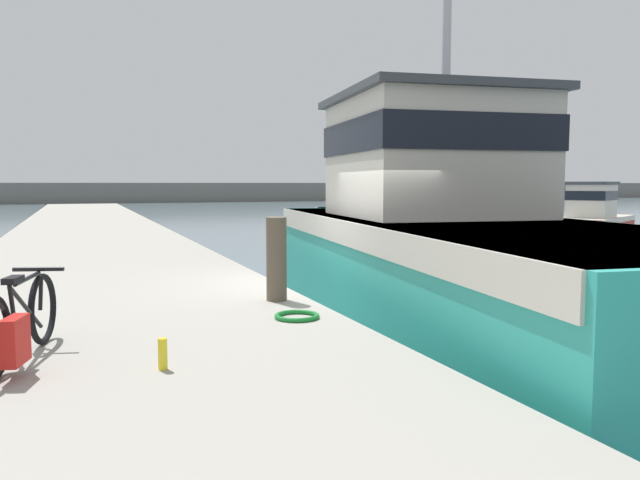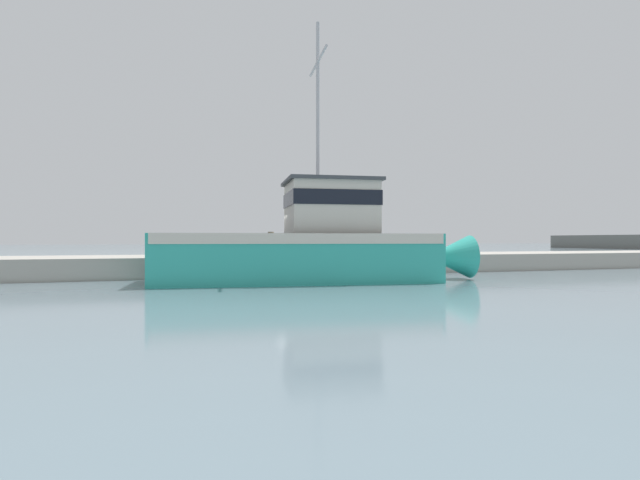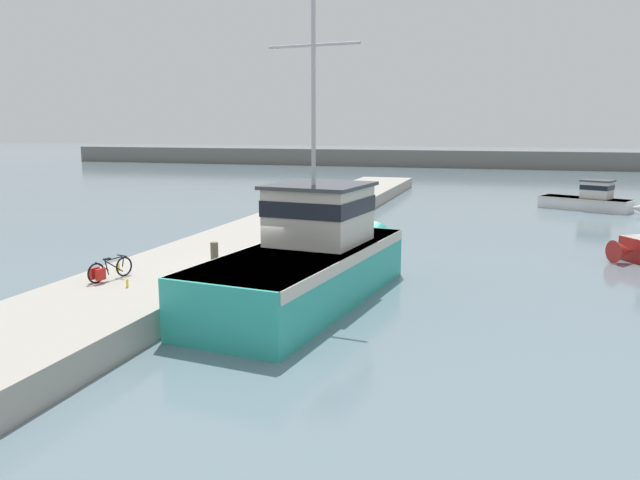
% 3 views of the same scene
% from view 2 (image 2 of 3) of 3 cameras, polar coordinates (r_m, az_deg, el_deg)
% --- Properties ---
extents(ground_plane, '(320.00, 320.00, 0.00)m').
position_cam_2_polar(ground_plane, '(20.53, -1.79, -4.33)').
color(ground_plane, slate).
extents(dock_pier, '(4.70, 80.00, 0.85)m').
position_cam_2_polar(dock_pier, '(23.48, -3.93, -2.74)').
color(dock_pier, '#A39E93').
rests_on(dock_pier, ground_plane).
extents(fishing_boat_main, '(4.82, 12.26, 9.68)m').
position_cam_2_polar(fishing_boat_main, '(18.55, -0.94, -0.43)').
color(fishing_boat_main, teal).
rests_on(fishing_boat_main, ground_plane).
extents(bicycle_touring, '(0.71, 1.70, 0.72)m').
position_cam_2_polar(bicycle_touring, '(23.78, -11.75, -0.89)').
color(bicycle_touring, black).
rests_on(bicycle_touring, dock_pier).
extents(mooring_post, '(0.26, 0.26, 1.05)m').
position_cam_2_polar(mooring_post, '(21.32, -5.65, -0.47)').
color(mooring_post, brown).
rests_on(mooring_post, dock_pier).
extents(hose_coil, '(0.49, 0.49, 0.05)m').
position_cam_2_polar(hose_coil, '(21.22, -8.57, -1.82)').
color(hose_coil, '#197A2D').
rests_on(hose_coil, dock_pier).
extents(water_bottle_by_bike, '(0.07, 0.07, 0.25)m').
position_cam_2_polar(water_bottle_by_bike, '(22.63, -12.75, -1.45)').
color(water_bottle_by_bike, yellow).
rests_on(water_bottle_by_bike, dock_pier).
extents(water_bottle_on_curb, '(0.07, 0.07, 0.24)m').
position_cam_2_polar(water_bottle_on_curb, '(24.45, -8.74, -1.36)').
color(water_bottle_on_curb, yellow).
rests_on(water_bottle_on_curb, dock_pier).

